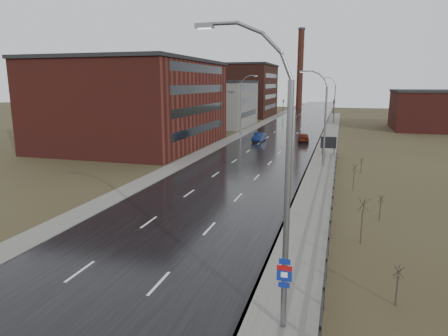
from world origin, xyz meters
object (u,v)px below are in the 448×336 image
Objects in this scene: streetlight_main at (279,186)px; car_far at (304,138)px; car_near at (259,137)px; billboard at (328,143)px.

streetlight_main is 2.67× the size of car_far.
car_near is at bearing 6.58° from car_far.
billboard reaches higher than car_near.
billboard is at bearing 104.12° from car_far.
billboard is 16.01m from car_near.
billboard is at bearing -39.42° from car_near.
streetlight_main is at bearing -75.35° from car_near.
car_far is (-4.49, 12.32, -1.00)m from billboard.
car_near is at bearing 138.03° from billboard.
car_far is at bearing 15.02° from car_near.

